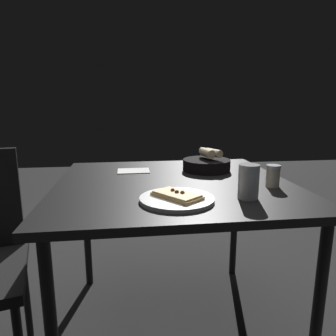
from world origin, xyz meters
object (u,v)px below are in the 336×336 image
dining_table (174,195)px  beer_glass (248,184)px  pizza_plate (177,198)px  pepper_shaker (273,177)px  bread_basket (207,163)px

dining_table → beer_glass: bearing=129.9°
pizza_plate → pepper_shaker: size_ratio=2.92×
pizza_plate → bread_basket: bread_basket is taller
bread_basket → pizza_plate: bearing=64.1°
beer_glass → pepper_shaker: bearing=-139.4°
pizza_plate → beer_glass: bearing=179.4°
dining_table → bread_basket: (-0.20, -0.20, 0.10)m
dining_table → pepper_shaker: (-0.39, 0.14, 0.10)m
dining_table → pepper_shaker: 0.43m
bread_basket → pepper_shaker: (-0.19, 0.34, 0.00)m
dining_table → pepper_shaker: pepper_shaker is taller
pizza_plate → bread_basket: (-0.23, -0.47, 0.03)m
bread_basket → pepper_shaker: 0.39m
dining_table → bread_basket: 0.30m
pizza_plate → pepper_shaker: pepper_shaker is taller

